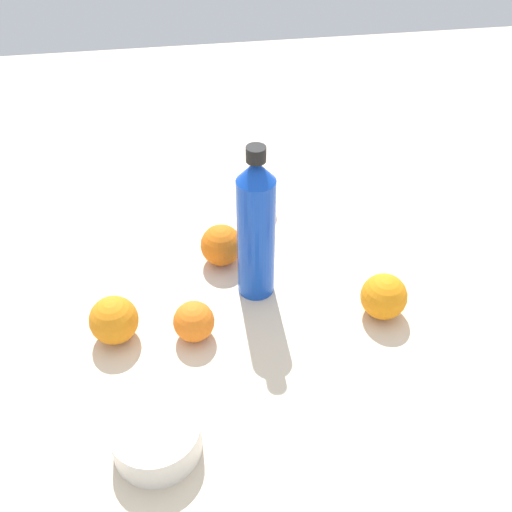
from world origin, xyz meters
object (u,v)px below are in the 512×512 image
orange_3 (258,197)px  orange_4 (114,320)px  orange_0 (384,296)px  orange_2 (221,245)px  water_bottle (256,229)px  ceramic_bowl (156,438)px  orange_1 (194,321)px

orange_3 → orange_4: (-0.32, 0.30, 0.00)m
orange_0 → orange_2: bearing=54.9°
orange_4 → water_bottle: bearing=-72.4°
orange_2 → water_bottle: bearing=-148.7°
water_bottle → orange_2: bearing=-16.8°
orange_4 → ceramic_bowl: bearing=-164.5°
orange_0 → water_bottle: bearing=65.2°
orange_2 → orange_4: bearing=130.3°
orange_0 → ceramic_bowl: size_ratio=0.64×
orange_4 → ceramic_bowl: orange_4 is taller
orange_1 → orange_2: bearing=-19.9°
orange_1 → ceramic_bowl: 0.22m
orange_0 → orange_3: size_ratio=1.10×
orange_2 → orange_3: (0.15, -0.10, -0.00)m
orange_1 → ceramic_bowl: orange_1 is taller
orange_1 → water_bottle: bearing=-50.8°
water_bottle → orange_3: bearing=-58.1°
ceramic_bowl → orange_1: bearing=-18.5°
orange_3 → orange_4: size_ratio=0.90×
water_bottle → orange_1: (-0.10, 0.12, -0.11)m
orange_4 → ceramic_bowl: size_ratio=0.65×
orange_2 → orange_3: 0.18m
orange_0 → orange_3: orange_0 is taller
orange_3 → orange_1: bearing=154.3°
orange_1 → orange_2: size_ratio=0.87×
orange_1 → orange_3: (0.34, -0.16, 0.00)m
orange_4 → orange_1: bearing=-97.9°
water_bottle → orange_3: water_bottle is taller
ceramic_bowl → orange_4: bearing=15.5°
orange_3 → water_bottle: bearing=170.0°
orange_0 → orange_2: same height
orange_3 → ceramic_bowl: (-0.55, 0.23, -0.01)m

